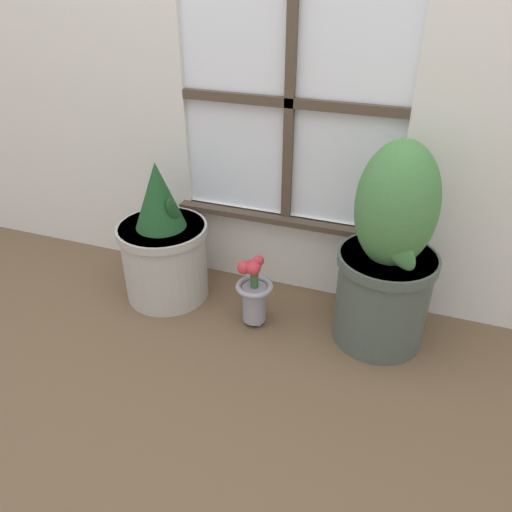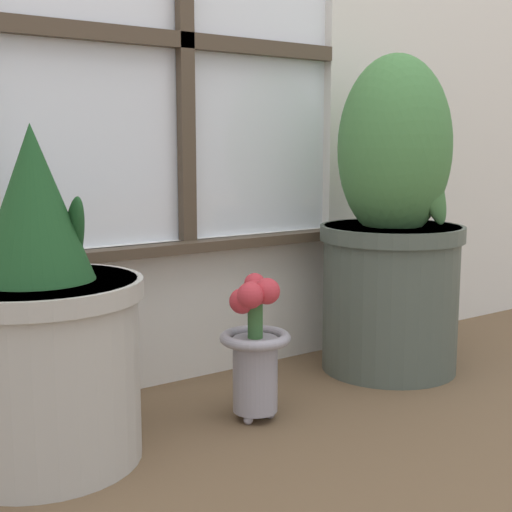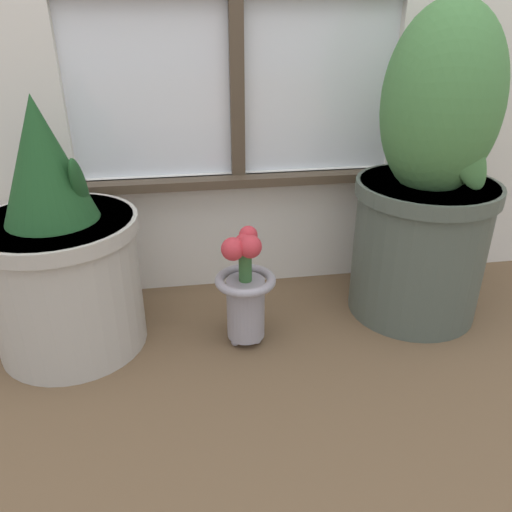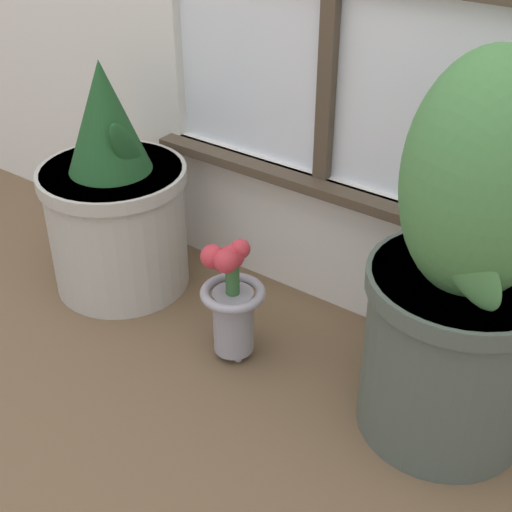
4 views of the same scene
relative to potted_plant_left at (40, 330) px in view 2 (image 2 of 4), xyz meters
name	(u,v)px [view 2 (image 2 of 4)]	position (x,y,z in m)	size (l,w,h in m)	color
ground_plane	(320,445)	(0.44, -0.24, -0.24)	(10.00, 10.00, 0.00)	brown
potted_plant_left	(40,330)	(0.00, 0.00, 0.00)	(0.37, 0.37, 0.60)	#B7B2A8
potted_plant_right	(392,231)	(0.89, 0.02, 0.11)	(0.35, 0.35, 0.78)	#4C564C
flower_vase	(255,346)	(0.42, -0.06, -0.08)	(0.15, 0.15, 0.30)	#99939E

